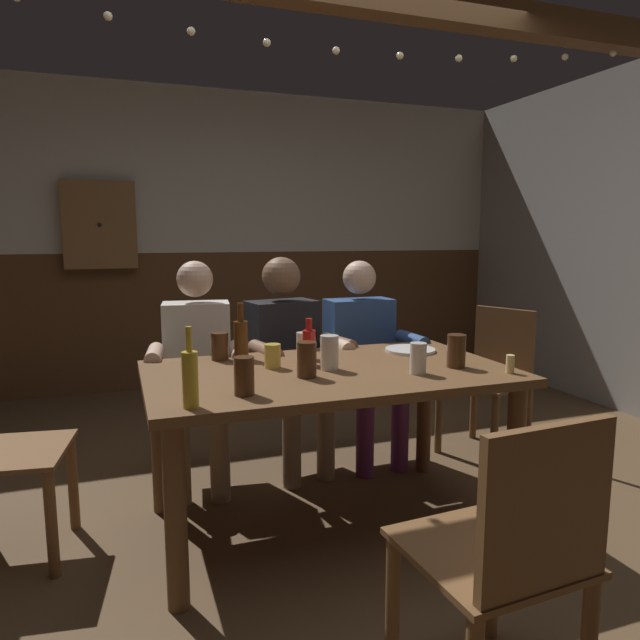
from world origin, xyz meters
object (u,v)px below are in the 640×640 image
object	(u,v)px
table_candle	(510,364)
pint_glass_7	(329,352)
bottle_2	(309,346)
person_2	(364,351)
pint_glass_3	(307,360)
pint_glass_5	(418,358)
dining_table	(329,392)
pint_glass_0	(273,356)
chair_empty_near_right	(492,375)
bottle_1	(241,338)
pint_glass_6	(244,376)
pint_glass_2	(456,351)
chair_empty_far_end	(508,558)
person_0	(197,364)
plate_0	(410,350)
pint_glass_4	(220,346)
bottle_0	(190,378)
person_1	(287,353)
pint_glass_1	(304,345)
wall_dart_cabinet	(100,225)

from	to	relation	value
table_candle	pint_glass_7	bearing A→B (deg)	155.26
bottle_2	person_2	bearing A→B (deg)	47.29
pint_glass_3	pint_glass_5	size ratio (longest dim) A/B	1.11
dining_table	pint_glass_0	distance (m)	0.30
chair_empty_near_right	bottle_1	bearing A→B (deg)	73.77
pint_glass_7	bottle_2	bearing A→B (deg)	116.00
table_candle	pint_glass_6	bearing A→B (deg)	177.52
bottle_1	pint_glass_2	distance (m)	1.01
chair_empty_far_end	person_2	bearing A→B (deg)	74.08
person_0	plate_0	xyz separation A→B (m)	(1.02, -0.46, 0.09)
chair_empty_near_right	pint_glass_7	world-z (taller)	pint_glass_7
chair_empty_far_end	pint_glass_6	size ratio (longest dim) A/B	6.07
pint_glass_2	bottle_1	bearing A→B (deg)	149.88
plate_0	pint_glass_2	size ratio (longest dim) A/B	1.71
person_2	pint_glass_4	bearing A→B (deg)	19.43
table_candle	pint_glass_0	world-z (taller)	pint_glass_0
pint_glass_4	pint_glass_6	distance (m)	0.64
chair_empty_near_right	bottle_0	world-z (taller)	bottle_0
person_1	chair_empty_near_right	world-z (taller)	person_1
pint_glass_0	pint_glass_6	size ratio (longest dim) A/B	0.75
pint_glass_2	person_1	bearing A→B (deg)	122.21
person_1	bottle_2	world-z (taller)	person_1
person_0	pint_glass_1	size ratio (longest dim) A/B	9.43
person_2	pint_glass_0	size ratio (longest dim) A/B	10.88
chair_empty_far_end	pint_glass_6	xyz separation A→B (m)	(-0.52, 0.89, 0.33)
bottle_0	wall_dart_cabinet	distance (m)	3.10
table_candle	dining_table	bearing A→B (deg)	154.89
pint_glass_4	wall_dart_cabinet	size ratio (longest dim) A/B	0.19
table_candle	plate_0	world-z (taller)	table_candle
pint_glass_1	pint_glass_6	world-z (taller)	pint_glass_6
person_0	person_1	world-z (taller)	person_1
bottle_2	wall_dart_cabinet	distance (m)	2.77
chair_empty_near_right	pint_glass_5	distance (m)	1.23
table_candle	bottle_1	size ratio (longest dim) A/B	0.30
pint_glass_3	pint_glass_0	bearing A→B (deg)	113.04
chair_empty_near_right	pint_glass_6	size ratio (longest dim) A/B	6.07
person_2	plate_0	size ratio (longest dim) A/B	4.59
person_0	bottle_2	xyz separation A→B (m)	(0.43, -0.58, 0.17)
table_candle	pint_glass_6	distance (m)	1.16
dining_table	bottle_1	xyz separation A→B (m)	(-0.32, 0.35, 0.21)
dining_table	pint_glass_0	world-z (taller)	pint_glass_0
pint_glass_4	plate_0	bearing A→B (deg)	-7.72
dining_table	pint_glass_0	size ratio (longest dim) A/B	14.76
person_2	table_candle	bearing A→B (deg)	101.88
pint_glass_0	chair_empty_near_right	bearing A→B (deg)	15.46
plate_0	pint_glass_6	distance (m)	1.10
bottle_1	pint_glass_3	world-z (taller)	bottle_1
person_2	bottle_1	xyz separation A→B (m)	(-0.80, -0.34, 0.19)
bottle_1	chair_empty_near_right	bearing A→B (deg)	6.24
pint_glass_0	pint_glass_6	bearing A→B (deg)	-118.52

